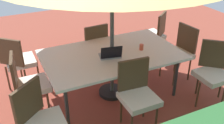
% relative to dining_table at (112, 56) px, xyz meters
% --- Properties ---
extents(ground_plane, '(10.00, 10.00, 0.02)m').
position_rel_dining_table_xyz_m(ground_plane, '(0.00, 0.00, -0.72)').
color(ground_plane, brown).
extents(dining_table, '(2.12, 1.28, 0.75)m').
position_rel_dining_table_xyz_m(dining_table, '(0.00, 0.00, 0.00)').
color(dining_table, white).
rests_on(dining_table, ground_plane).
extents(chair_southwest, '(0.58, 0.58, 0.98)m').
position_rel_dining_table_xyz_m(chair_southwest, '(-1.33, -0.82, -0.16)').
color(chair_southwest, silver).
rests_on(chair_southwest, ground_plane).
extents(chair_northwest, '(0.58, 0.59, 0.98)m').
position_rel_dining_table_xyz_m(chair_northwest, '(-1.33, 0.82, -0.16)').
color(chair_northwest, silver).
rests_on(chair_northwest, ground_plane).
extents(chair_north, '(0.47, 0.48, 0.98)m').
position_rel_dining_table_xyz_m(chair_north, '(0.02, 0.83, -0.16)').
color(chair_north, silver).
rests_on(chair_north, ground_plane).
extents(chair_south, '(0.46, 0.47, 0.98)m').
position_rel_dining_table_xyz_m(chair_south, '(-0.00, -0.81, -0.16)').
color(chair_south, silver).
rests_on(chair_south, ground_plane).
extents(chair_west, '(0.48, 0.47, 0.98)m').
position_rel_dining_table_xyz_m(chair_west, '(-1.30, 0.04, -0.16)').
color(chair_west, silver).
rests_on(chair_west, ground_plane).
extents(chair_east, '(0.49, 0.48, 0.98)m').
position_rel_dining_table_xyz_m(chair_east, '(1.31, -0.05, -0.16)').
color(chair_east, silver).
rests_on(chair_east, ground_plane).
extents(chair_southeast, '(0.59, 0.59, 0.98)m').
position_rel_dining_table_xyz_m(chair_southeast, '(1.33, -0.83, -0.16)').
color(chair_southeast, silver).
rests_on(chair_southeast, ground_plane).
extents(chair_northeast, '(0.58, 0.58, 0.98)m').
position_rel_dining_table_xyz_m(chair_northeast, '(1.30, 0.80, -0.16)').
color(chair_northeast, silver).
rests_on(chair_northeast, ground_plane).
extents(laptop, '(0.36, 0.31, 0.21)m').
position_rel_dining_table_xyz_m(laptop, '(0.08, 0.10, 0.09)').
color(laptop, gray).
rests_on(laptop, dining_table).
extents(cup, '(0.06, 0.06, 0.09)m').
position_rel_dining_table_xyz_m(cup, '(-0.48, 0.08, 0.09)').
color(cup, '#CC4C33').
rests_on(cup, dining_table).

